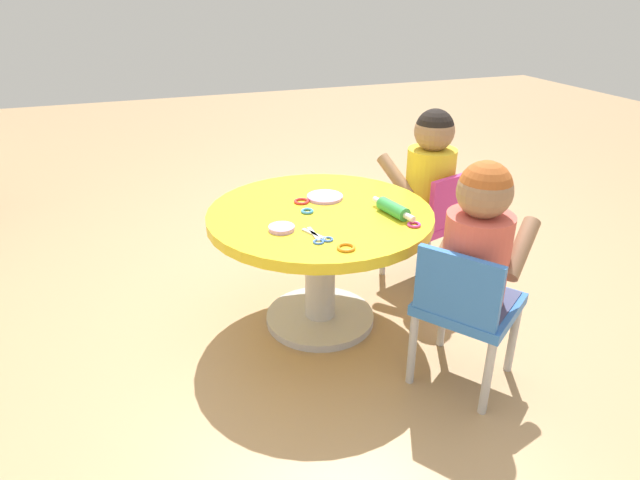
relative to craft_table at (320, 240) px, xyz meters
name	(u,v)px	position (x,y,z in m)	size (l,w,h in m)	color
ground_plane	(320,320)	(0.00, 0.00, -0.37)	(10.00, 10.00, 0.00)	tan
craft_table	(320,240)	(0.00, 0.00, 0.00)	(0.85, 0.85, 0.49)	silver
child_chair_left	(465,307)	(-0.51, -0.32, -0.06)	(0.42, 0.42, 0.54)	#B7B7BC
seated_child_left	(478,240)	(-0.49, -0.35, 0.17)	(0.42, 0.44, 0.51)	#3F4772
child_chair_right	(432,219)	(0.15, -0.59, -0.06)	(0.38, 0.38, 0.54)	#B7B7BC
seated_child_right	(430,168)	(0.19, -0.57, 0.17)	(0.41, 0.36, 0.51)	#3F4772
rolling_pin	(393,209)	(-0.13, -0.24, 0.15)	(0.23, 0.08, 0.05)	green
craft_scissors	(319,238)	(-0.23, 0.09, 0.13)	(0.14, 0.08, 0.01)	silver
playdough_blob_0	(282,228)	(-0.12, 0.18, 0.13)	(0.09, 0.09, 0.02)	#CC99E5
playdough_blob_1	(325,197)	(0.11, -0.06, 0.13)	(0.14, 0.14, 0.01)	#CC99E5
cookie_cutter_0	(346,247)	(-0.33, 0.03, 0.13)	(0.06, 0.06, 0.01)	orange
cookie_cutter_1	(308,212)	(0.00, 0.05, 0.13)	(0.05, 0.05, 0.01)	#3F99D8
cookie_cutter_2	(414,225)	(-0.24, -0.26, 0.13)	(0.05, 0.05, 0.01)	#D83FA5
cookie_cutter_3	(301,201)	(0.10, 0.04, 0.13)	(0.06, 0.06, 0.01)	red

